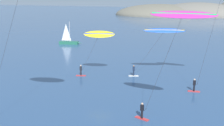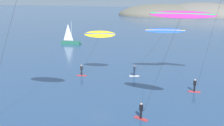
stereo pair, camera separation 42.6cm
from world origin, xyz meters
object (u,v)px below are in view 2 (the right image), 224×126
object	(u,v)px
sailboat_near	(72,42)
kitesurfer_magenta	(178,22)
kitesurfer_blue	(163,34)
kitesurfer_yellow	(98,38)

from	to	relation	value
sailboat_near	kitesurfer_magenta	size ratio (longest dim) A/B	0.55
sailboat_near	kitesurfer_blue	size ratio (longest dim) A/B	0.74
kitesurfer_blue	kitesurfer_magenta	world-z (taller)	kitesurfer_magenta
kitesurfer_yellow	kitesurfer_magenta	bearing A→B (deg)	-41.19
sailboat_near	kitesurfer_blue	xyz separation A→B (m)	(28.19, -20.13, 5.86)
kitesurfer_blue	kitesurfer_yellow	bearing A→B (deg)	-157.67
sailboat_near	kitesurfer_blue	world-z (taller)	kitesurfer_blue
kitesurfer_blue	kitesurfer_magenta	bearing A→B (deg)	-71.94
sailboat_near	kitesurfer_yellow	xyz separation A→B (m)	(19.43, -23.73, 5.29)
kitesurfer_blue	kitesurfer_magenta	xyz separation A→B (m)	(5.14, -15.76, 3.20)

